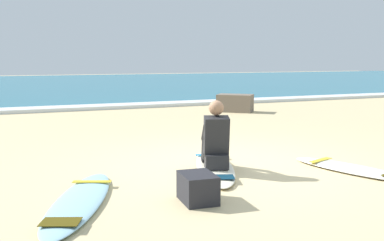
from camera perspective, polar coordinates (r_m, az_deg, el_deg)
ground_plane at (r=6.82m, az=4.55°, el=-5.60°), size 80.00×80.00×0.00m
sea at (r=28.18m, az=-16.72°, el=4.45°), size 80.00×28.00×0.10m
breaking_foam at (r=14.68m, az=-10.75°, el=1.77°), size 80.00×0.90×0.11m
surfboard_main at (r=6.53m, az=2.90°, el=-5.90°), size 1.26×2.28×0.08m
surfer_seated at (r=6.31m, az=3.03°, el=-2.66°), size 0.54×0.77×0.95m
surfboard_spare_near at (r=5.15m, az=-14.19°, el=-9.93°), size 1.36×2.33×0.08m
surfboard_spare_far at (r=6.78m, az=19.91°, el=-5.84°), size 1.08×1.97×0.08m
shoreline_rock at (r=13.51m, az=5.53°, el=2.23°), size 1.19×1.15×0.52m
beach_bag at (r=5.04m, az=0.74°, el=-8.60°), size 0.40×0.51×0.32m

